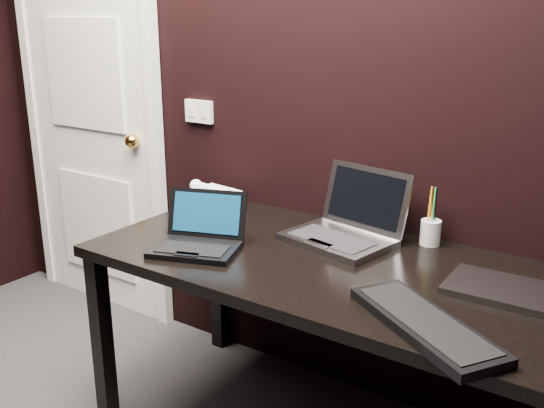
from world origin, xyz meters
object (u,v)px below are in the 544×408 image
Objects in this scene: door at (91,115)px; desk_phone at (212,198)px; desk at (335,283)px; ext_keyboard at (425,324)px; mobile_phone at (192,207)px; pen_cup at (431,231)px; silver_laptop at (345,228)px; netbook at (198,238)px; closed_laptop at (501,289)px.

desk_phone is at bearing -8.55° from door.
ext_keyboard is at bearing -33.51° from desk.
pen_cup reaches higher than mobile_phone.
door is 1.00m from mobile_phone.
silver_laptop is 0.66m from mobile_phone.
pen_cup is (0.93, 0.10, 0.01)m from desk_phone.
mobile_phone is (-0.27, 0.27, -0.00)m from netbook.
desk is 0.41m from pen_cup.
closed_laptop is 1.26m from desk_phone.
netbook is (1.19, -0.54, -0.27)m from door.
netbook is 3.69× the size of mobile_phone.
silver_laptop reaches higher than desk_phone.
pen_cup is (0.66, 0.50, 0.01)m from netbook.
pen_cup is (0.93, 0.23, 0.01)m from mobile_phone.
ext_keyboard is (0.87, -0.11, -0.02)m from netbook.
mobile_phone reaches higher than closed_laptop.
ext_keyboard is at bearing -70.84° from pen_cup.
netbook is 0.83m from pen_cup.
door is at bearing 162.52° from ext_keyboard.
desk is 0.74m from mobile_phone.
silver_laptop is 4.31× the size of mobile_phone.
pen_cup is at bearing -1.23° from door.
desk is (1.65, -0.38, -0.38)m from door.
ext_keyboard is 0.65m from pen_cup.
netbook is at bearing -24.47° from door.
closed_laptop is at bearing 13.39° from netbook.
netbook reaches higher than desk.
door reaches higher than closed_laptop.
pen_cup is at bearing 37.24° from netbook.
desk is 0.25m from silver_laptop.
ext_keyboard reaches higher than closed_laptop.
desk_phone is (-0.73, 0.24, 0.12)m from desk.
desk_phone is (-1.14, 0.51, 0.03)m from ext_keyboard.
mobile_phone is (0.00, -0.13, -0.01)m from desk_phone.
pen_cup is (0.27, 0.14, 0.00)m from silver_laptop.
closed_laptop is at bearing -8.10° from door.
netbook is 1.01m from closed_laptop.
pen_cup reaches higher than ext_keyboard.
door is 0.96m from desk_phone.
desk is 0.53m from closed_laptop.
netbook is (-0.46, -0.17, 0.12)m from desk.
desk is 5.41× the size of closed_laptop.
netbook is 0.38m from mobile_phone.
door reaches higher than desk_phone.
silver_laptop reaches higher than pen_cup.
silver_laptop is 0.85× the size of ext_keyboard.
desk is 0.50m from netbook.
desk is 0.51m from ext_keyboard.
door is 1.61m from silver_laptop.
closed_laptop is 1.27× the size of desk_phone.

